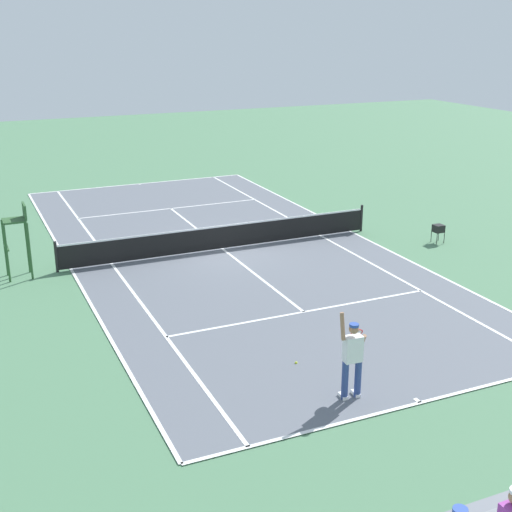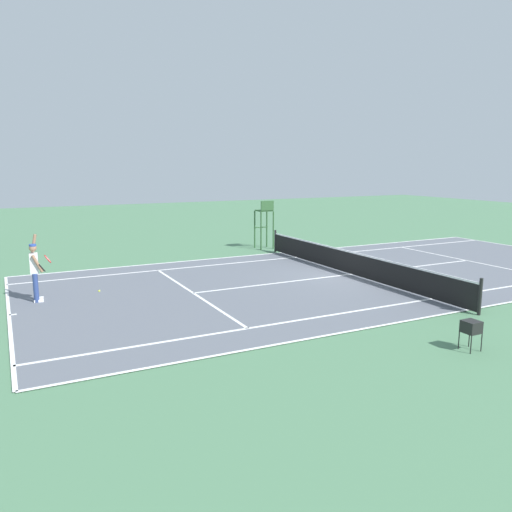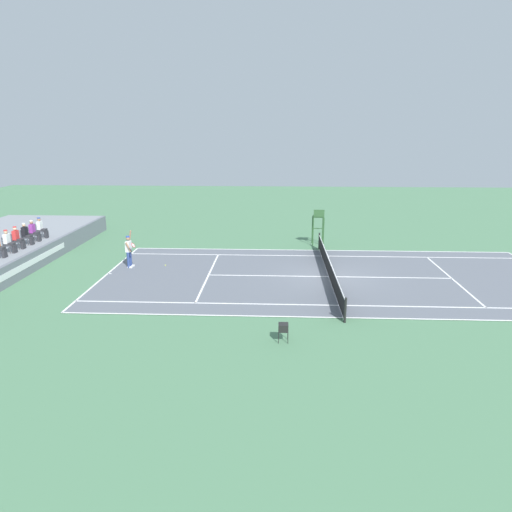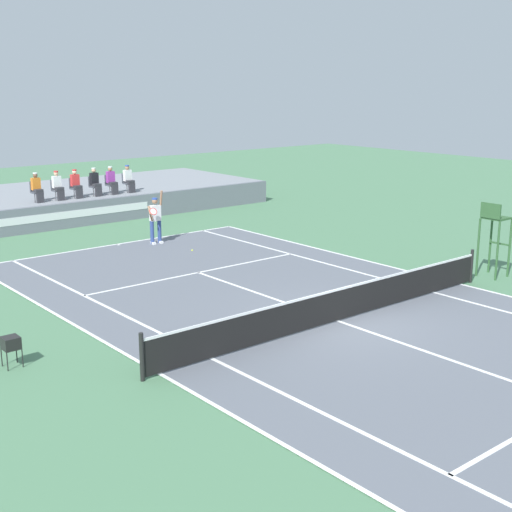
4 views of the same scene
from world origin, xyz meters
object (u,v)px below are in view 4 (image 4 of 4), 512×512
at_px(spectator_seated_1, 58,186).
at_px(spectator_seated_2, 76,184).
at_px(spectator_seated_0, 37,188).
at_px(spectator_seated_5, 129,179).
at_px(ball_hopper, 11,342).
at_px(spectator_seated_3, 95,182).
at_px(umpire_chair, 494,230).
at_px(spectator_seated_4, 112,181).
at_px(tennis_ball, 192,250).
at_px(tennis_player, 155,219).

relative_size(spectator_seated_1, spectator_seated_2, 1.00).
bearing_deg(spectator_seated_0, spectator_seated_1, 0.00).
distance_m(spectator_seated_1, spectator_seated_2, 0.87).
height_order(spectator_seated_0, spectator_seated_5, same).
relative_size(spectator_seated_2, ball_hopper, 1.81).
height_order(spectator_seated_3, umpire_chair, umpire_chair).
bearing_deg(spectator_seated_2, spectator_seated_1, 180.00).
bearing_deg(spectator_seated_4, spectator_seated_3, 180.00).
bearing_deg(tennis_ball, umpire_chair, -59.29).
distance_m(spectator_seated_2, tennis_player, 6.19).
bearing_deg(umpire_chair, tennis_ball, 120.71).
distance_m(spectator_seated_4, ball_hopper, 18.10).
bearing_deg(spectator_seated_4, spectator_seated_1, 180.00).
distance_m(tennis_ball, ball_hopper, 11.52).
xyz_separation_m(spectator_seated_5, tennis_ball, (-1.99, -8.07, -1.67)).
relative_size(umpire_chair, ball_hopper, 3.49).
distance_m(spectator_seated_0, spectator_seated_3, 2.76).
relative_size(tennis_ball, ball_hopper, 0.10).
distance_m(spectator_seated_0, tennis_player, 6.54).
bearing_deg(tennis_ball, spectator_seated_4, 82.24).
xyz_separation_m(spectator_seated_0, spectator_seated_1, (0.95, 0.00, 0.00)).
bearing_deg(spectator_seated_3, spectator_seated_5, 0.00).
distance_m(tennis_player, tennis_ball, 2.19).
bearing_deg(umpire_chair, tennis_player, 117.64).
distance_m(spectator_seated_1, tennis_ball, 8.39).
bearing_deg(tennis_player, umpire_chair, -62.36).
bearing_deg(spectator_seated_4, spectator_seated_0, 180.00).
distance_m(spectator_seated_0, tennis_ball, 8.61).
height_order(spectator_seated_0, spectator_seated_2, same).
distance_m(spectator_seated_3, spectator_seated_5, 1.73).
height_order(tennis_player, tennis_ball, tennis_player).
bearing_deg(spectator_seated_3, tennis_ball, -91.89).
relative_size(spectator_seated_4, ball_hopper, 1.81).
bearing_deg(spectator_seated_1, ball_hopper, -118.13).
height_order(spectator_seated_5, tennis_ball, spectator_seated_5).
bearing_deg(spectator_seated_1, umpire_chair, -67.94).
relative_size(spectator_seated_0, spectator_seated_4, 1.00).
distance_m(spectator_seated_2, spectator_seated_5, 2.67).
relative_size(tennis_player, umpire_chair, 0.85).
relative_size(spectator_seated_1, spectator_seated_5, 1.00).
bearing_deg(spectator_seated_0, umpire_chair, -65.28).
distance_m(spectator_seated_2, tennis_ball, 8.27).
bearing_deg(spectator_seated_2, spectator_seated_5, 0.00).
xyz_separation_m(spectator_seated_1, spectator_seated_4, (2.65, 0.00, 0.00)).
distance_m(spectator_seated_0, umpire_chair, 18.94).
bearing_deg(ball_hopper, spectator_seated_2, 59.29).
distance_m(spectator_seated_1, umpire_chair, 18.56).
distance_m(spectator_seated_2, umpire_chair, 18.25).
bearing_deg(spectator_seated_0, spectator_seated_5, 0.00).
bearing_deg(tennis_ball, spectator_seated_0, 107.19).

